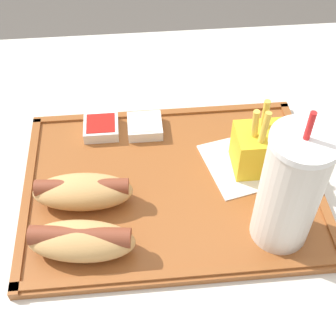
# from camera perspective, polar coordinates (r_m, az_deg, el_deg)

# --- Properties ---
(dining_table) EXTENTS (1.24, 0.82, 0.71)m
(dining_table) POSITION_cam_1_polar(r_m,az_deg,el_deg) (0.97, -2.72, -16.29)
(dining_table) COLOR beige
(dining_table) RESTS_ON ground_plane
(food_tray) EXTENTS (0.41, 0.31, 0.01)m
(food_tray) POSITION_cam_1_polar(r_m,az_deg,el_deg) (0.67, 0.00, -2.00)
(food_tray) COLOR brown
(food_tray) RESTS_ON dining_table
(paper_napkin) EXTENTS (0.15, 0.14, 0.00)m
(paper_napkin) POSITION_cam_1_polar(r_m,az_deg,el_deg) (0.70, 9.74, 0.75)
(paper_napkin) COLOR white
(paper_napkin) RESTS_ON food_tray
(soda_cup) EXTENTS (0.08, 0.08, 0.20)m
(soda_cup) POSITION_cam_1_polar(r_m,az_deg,el_deg) (0.56, 14.21, -2.62)
(soda_cup) COLOR silver
(soda_cup) RESTS_ON food_tray
(hot_dog_far) EXTENTS (0.14, 0.07, 0.04)m
(hot_dog_far) POSITION_cam_1_polar(r_m,az_deg,el_deg) (0.59, -11.04, -8.67)
(hot_dog_far) COLOR tan
(hot_dog_far) RESTS_ON food_tray
(hot_dog_near) EXTENTS (0.14, 0.06, 0.04)m
(hot_dog_near) POSITION_cam_1_polar(r_m,az_deg,el_deg) (0.63, -10.78, -2.82)
(hot_dog_near) COLOR tan
(hot_dog_near) RESTS_ON food_tray
(fries_carton) EXTENTS (0.07, 0.06, 0.11)m
(fries_carton) POSITION_cam_1_polar(r_m,az_deg,el_deg) (0.67, 10.78, 2.28)
(fries_carton) COLOR gold
(fries_carton) RESTS_ON food_tray
(sauce_cup_mayo) EXTENTS (0.05, 0.05, 0.02)m
(sauce_cup_mayo) POSITION_cam_1_polar(r_m,az_deg,el_deg) (0.73, -3.23, 5.12)
(sauce_cup_mayo) COLOR silver
(sauce_cup_mayo) RESTS_ON food_tray
(sauce_cup_ketchup) EXTENTS (0.05, 0.05, 0.02)m
(sauce_cup_ketchup) POSITION_cam_1_polar(r_m,az_deg,el_deg) (0.73, -8.53, 4.93)
(sauce_cup_ketchup) COLOR silver
(sauce_cup_ketchup) RESTS_ON food_tray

